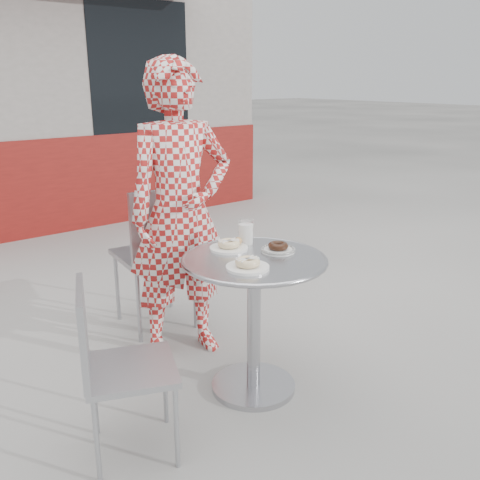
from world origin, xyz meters
TOP-DOWN VIEW (x-y plane):
  - ground at (0.00, 0.00)m, footprint 60.00×60.00m
  - bistro_table at (0.03, 0.02)m, footprint 0.73×0.73m
  - chair_far at (0.03, 1.02)m, footprint 0.51×0.51m
  - chair_left at (-0.71, -0.03)m, footprint 0.50×0.49m
  - seated_person at (-0.02, 0.62)m, footprint 0.69×0.51m
  - plate_far at (0.01, 0.20)m, footprint 0.20×0.20m
  - plate_near at (-0.10, -0.08)m, footprint 0.20×0.20m
  - plate_checker at (0.19, 0.02)m, footprint 0.18×0.18m
  - milk_cup at (0.14, 0.22)m, footprint 0.08×0.08m

SIDE VIEW (x-z plane):
  - ground at x=0.00m, z-range 0.00..0.00m
  - chair_left at x=-0.71m, z-range -0.15..0.64m
  - chair_far at x=0.03m, z-range -0.18..0.77m
  - bistro_table at x=0.03m, z-range 0.19..0.93m
  - plate_checker at x=0.19m, z-range 0.73..0.77m
  - plate_near at x=-0.10m, z-range 0.73..0.78m
  - plate_far at x=0.01m, z-range 0.73..0.78m
  - milk_cup at x=0.14m, z-range 0.73..0.86m
  - seated_person at x=-0.02m, z-range 0.00..1.71m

